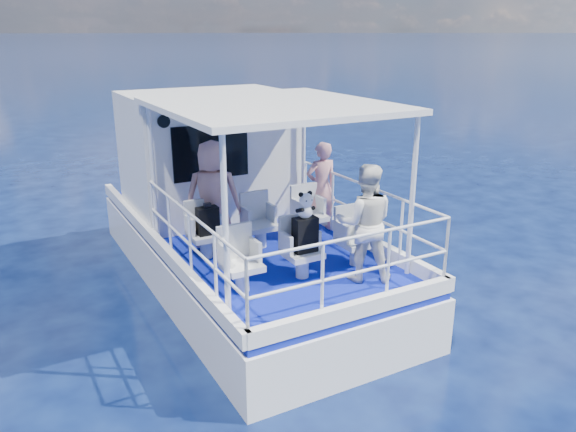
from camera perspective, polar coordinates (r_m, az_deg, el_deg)
The scene contains 20 objects.
ground at distance 9.05m, azimuth -2.14°, elevation -8.83°, with size 2000.00×2000.00×0.00m, color black.
hull at distance 9.87m, azimuth -4.76°, elevation -6.48°, with size 3.00×7.00×1.60m, color white.
deck at distance 9.54m, azimuth -4.90°, elevation -1.84°, with size 2.90×6.90×0.10m, color #0A1692.
cabin at distance 10.39m, azimuth -8.01°, elevation 6.32°, with size 2.85×2.00×2.20m, color white.
canopy at distance 7.94m, azimuth -1.75°, elevation 11.16°, with size 3.00×3.20×0.08m, color white.
canopy_posts at distance 8.12m, azimuth -1.51°, elevation 3.11°, with size 2.77×2.97×2.20m.
railings at distance 8.02m, azimuth -0.41°, elevation -1.56°, with size 2.84×3.59×1.00m, color white, non-canonical shape.
seat_port_fwd at distance 8.45m, azimuth -8.30°, elevation -2.95°, with size 0.48×0.46×0.38m, color silver.
seat_center_fwd at distance 8.78m, azimuth -2.81°, elevation -1.96°, with size 0.48×0.46×0.38m, color silver.
seat_stbd_fwd at distance 9.18m, azimuth 2.24°, elevation -1.02°, with size 0.48×0.46×0.38m, color silver.
seat_port_aft at distance 7.34m, azimuth -4.67°, elevation -6.21°, with size 0.48×0.46×0.38m, color silver.
seat_center_aft at distance 7.71m, azimuth 1.45°, elevation -4.89°, with size 0.48×0.46×0.38m, color silver.
seat_stbd_aft at distance 8.17m, azimuth 6.93°, elevation -3.66°, with size 0.48×0.46×0.38m, color silver.
passenger_port_fwd at distance 8.54m, azimuth -7.64°, elevation 1.99°, with size 0.64×0.45×1.70m, color tan.
passenger_stbd_fwd at distance 9.38m, azimuth 3.40°, elevation 2.99°, with size 0.55×0.36×1.51m, color pink.
passenger_stbd_aft at distance 7.51m, azimuth 7.82°, elevation -0.71°, with size 0.78×0.61×1.60m, color silver.
backpack_port at distance 8.28m, azimuth -8.17°, elevation -0.48°, with size 0.31×0.18×0.41m, color black.
backpack_center at distance 7.54m, azimuth 1.76°, elevation -1.91°, with size 0.32×0.18×0.48m, color black.
compact_camera at distance 8.21m, azimuth -8.20°, elevation 1.09°, with size 0.11×0.06×0.06m, color black.
panda at distance 7.41m, azimuth 1.77°, elevation 1.14°, with size 0.23×0.19×0.36m, color silver, non-canonical shape.
Camera 1 is at (-3.58, -7.22, 4.13)m, focal length 35.00 mm.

